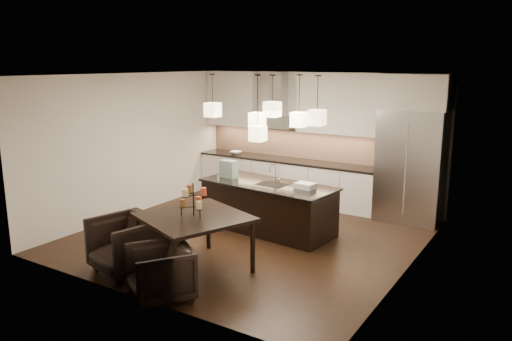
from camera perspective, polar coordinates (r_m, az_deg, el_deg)
The scene contains 37 objects.
floor at distance 8.88m, azimuth -0.69°, elevation -7.57°, with size 5.50×5.50×0.02m, color black.
ceiling at distance 8.35m, azimuth -0.74°, elevation 10.94°, with size 5.50×5.50×0.02m, color white.
wall_back at distance 10.89m, azimuth 7.18°, elevation 3.72°, with size 5.50×0.02×2.80m, color silver.
wall_front at distance 6.42m, azimuth -14.19°, elevation -2.60°, with size 5.50×0.02×2.80m, color silver.
wall_left at distance 10.24m, azimuth -13.83°, elevation 2.92°, with size 0.02×5.50×2.80m, color silver.
wall_right at distance 7.41m, azimuth 17.53°, elevation -0.81°, with size 0.02×5.50×2.80m, color silver.
refrigerator at distance 9.90m, azimuth 17.26°, elevation 0.48°, with size 1.20×0.72×2.15m, color #B7B7BA.
fridge_panel at distance 9.72m, azimuth 17.79°, elevation 8.58°, with size 1.26×0.72×0.65m, color silver.
lower_cabinets at distance 11.06m, azimuth 3.39°, elevation -1.14°, with size 4.21×0.62×0.88m, color silver.
countertop at distance 10.97m, azimuth 3.42°, elevation 1.20°, with size 4.21×0.66×0.04m, color black.
backsplash at distance 11.17m, azimuth 4.19°, elevation 3.14°, with size 4.21×0.02×0.63m, color tan.
upper_cab_left at distance 11.68m, azimuth -2.59°, elevation 8.21°, with size 1.25×0.35×1.25m, color silver.
upper_cab_right at distance 10.41m, azimuth 9.63°, elevation 7.55°, with size 1.86×0.35×1.25m, color silver.
hood_canopy at distance 11.03m, azimuth 2.23°, elevation 5.59°, with size 0.90×0.52×0.24m, color #B7B7BA.
hood_chimney at distance 11.07m, azimuth 2.54°, elevation 8.73°, with size 0.30×0.28×0.96m, color #B7B7BA.
fruit_bowl at distance 11.58m, azimuth -2.30°, elevation 2.07°, with size 0.26×0.26×0.06m, color silver.
island_body at distance 9.06m, azimuth 1.37°, elevation -4.30°, with size 2.39×0.96×0.84m, color black.
island_top at distance 8.94m, azimuth 1.39°, elevation -1.59°, with size 2.47×1.03×0.04m, color black.
faucet at distance 8.91m, azimuth 2.26°, elevation -0.31°, with size 0.10×0.23×0.36m, color silver, non-canonical shape.
tote_bag at distance 9.37m, azimuth -3.15°, elevation 0.18°, with size 0.33×0.17×0.33m, color #1A4938.
food_container at distance 8.60m, azimuth 5.63°, elevation -1.75°, with size 0.33×0.23×0.10m, color silver.
dining_table at distance 7.45m, azimuth -7.03°, elevation -8.18°, with size 1.38×1.38×0.83m, color black, non-canonical shape.
candelabra at distance 7.24m, azimuth -7.16°, elevation -3.31°, with size 0.40×0.40×0.49m, color black, non-canonical shape.
candle_a at distance 7.13m, azimuth -6.53°, elevation -3.94°, with size 0.08×0.08×0.11m, color #F2E295.
candle_b at distance 7.39m, azimuth -6.56°, elevation -3.37°, with size 0.08×0.08×0.11m, color #D94F2D.
candle_c at distance 7.26m, azimuth -8.37°, elevation -3.69°, with size 0.08×0.08×0.11m, color brown.
candle_d at distance 7.16m, azimuth -6.02°, elevation -2.40°, with size 0.08×0.08×0.11m, color #D94F2D.
candle_e at distance 7.34m, azimuth -7.60°, elevation -2.06°, with size 0.08×0.08×0.11m, color brown.
candle_f at distance 7.12m, azimuth -8.10°, elevation -2.52°, with size 0.08×0.08×0.11m, color #F2E295.
armchair_left at distance 7.57m, azimuth -14.60°, elevation -8.18°, with size 0.88×0.90×0.82m, color black.
armchair_right at distance 6.66m, azimuth -10.88°, elevation -11.40°, with size 0.76×0.78×0.71m, color black.
pendant_a at distance 9.24m, azimuth -4.97°, elevation 6.92°, with size 0.24×0.24×0.26m, color #FFE6B0.
pendant_b at distance 9.11m, azimuth 0.14°, elevation 5.82°, with size 0.24×0.24×0.26m, color #FFE6B0.
pendant_c at distance 8.61m, azimuth 1.87°, elevation 7.00°, with size 0.24×0.24×0.26m, color #FFE6B0.
pendant_d at distance 8.83m, azimuth 4.92°, elevation 5.81°, with size 0.24×0.24×0.26m, color #FFE6B0.
pendant_e at distance 8.32m, azimuth 6.99°, elevation 6.02°, with size 0.24×0.24×0.26m, color #FFE6B0.
pendant_f at distance 8.60m, azimuth 0.21°, elevation 4.24°, with size 0.24×0.24×0.26m, color #FFE6B0.
Camera 1 is at (4.52, -7.02, 3.01)m, focal length 35.00 mm.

